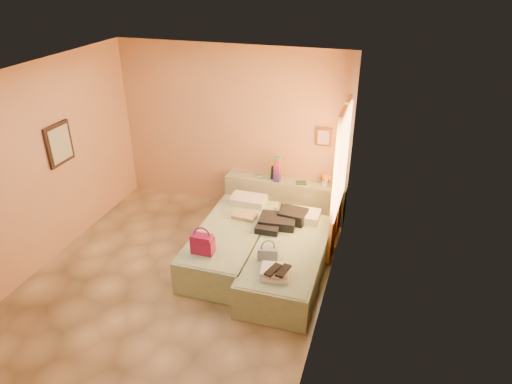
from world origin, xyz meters
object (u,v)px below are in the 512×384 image
at_px(water_bottle, 273,173).
at_px(blue_handbag, 268,254).
at_px(bed_right, 288,263).
at_px(magenta_handbag, 203,244).
at_px(green_book, 301,183).
at_px(headboard_ledge, 285,198).
at_px(towel_stack, 276,273).
at_px(bed_left, 231,244).
at_px(flower_vase, 325,179).

relative_size(water_bottle, blue_handbag, 0.85).
height_order(bed_right, water_bottle, water_bottle).
bearing_deg(bed_right, magenta_handbag, -157.67).
xyz_separation_m(bed_right, magenta_handbag, (-1.05, -0.44, 0.39)).
bearing_deg(bed_right, green_book, 96.11).
bearing_deg(headboard_ledge, towel_stack, -78.68).
bearing_deg(magenta_handbag, bed_left, 75.75).
bearing_deg(green_book, towel_stack, -100.18).
height_order(green_book, blue_handbag, green_book).
height_order(water_bottle, towel_stack, water_bottle).
xyz_separation_m(headboard_ledge, bed_right, (0.47, -1.69, -0.08)).
bearing_deg(flower_vase, water_bottle, -179.53).
bearing_deg(bed_right, headboard_ledge, 105.06).
bearing_deg(towel_stack, blue_handbag, 121.63).
distance_m(green_book, towel_stack, 2.32).
height_order(headboard_ledge, blue_handbag, blue_handbag).
height_order(headboard_ledge, water_bottle, water_bottle).
bearing_deg(blue_handbag, green_book, 77.84).
distance_m(water_bottle, towel_stack, 2.46).
xyz_separation_m(bed_left, green_book, (0.71, 1.45, 0.41)).
bearing_deg(bed_left, flower_vase, 53.53).
height_order(green_book, towel_stack, green_book).
relative_size(bed_right, flower_vase, 8.50).
bearing_deg(water_bottle, magenta_handbag, -99.44).
height_order(green_book, magenta_handbag, magenta_handbag).
bearing_deg(headboard_ledge, magenta_handbag, -105.27).
distance_m(water_bottle, blue_handbag, 2.11).
relative_size(bed_right, towel_stack, 5.71).
distance_m(flower_vase, blue_handbag, 2.10).
relative_size(headboard_ledge, green_book, 12.03).
height_order(water_bottle, magenta_handbag, water_bottle).
relative_size(headboard_ledge, magenta_handbag, 6.92).
distance_m(headboard_ledge, bed_right, 1.76).
relative_size(bed_left, magenta_handbag, 6.76).
xyz_separation_m(magenta_handbag, towel_stack, (1.05, -0.20, -0.09)).
height_order(green_book, flower_vase, flower_vase).
height_order(bed_left, bed_right, same).
height_order(bed_left, towel_stack, towel_stack).
xyz_separation_m(headboard_ledge, bed_left, (-0.43, -1.48, -0.08)).
bearing_deg(bed_right, water_bottle, 111.68).
relative_size(bed_left, green_book, 11.74).
distance_m(headboard_ledge, water_bottle, 0.49).
bearing_deg(blue_handbag, flower_vase, 67.21).
xyz_separation_m(bed_left, water_bottle, (0.20, 1.50, 0.51)).
distance_m(magenta_handbag, blue_handbag, 0.87).
distance_m(bed_right, blue_handbag, 0.51).
bearing_deg(green_book, flower_vase, -7.06).
xyz_separation_m(bed_left, bed_right, (0.90, -0.21, 0.00)).
distance_m(water_bottle, flower_vase, 0.89).
bearing_deg(green_book, bed_right, -98.26).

